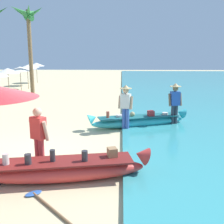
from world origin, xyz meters
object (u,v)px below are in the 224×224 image
object	(u,v)px
boat_cyan_midground	(139,121)
paddle	(45,203)
person_tourist_customer	(39,136)
palm_tree_tall_inland	(28,24)
boat_red_foreground	(63,169)
person_vendor_hatted	(126,104)
person_vendor_assistant	(175,101)

from	to	relation	value
boat_cyan_midground	paddle	distance (m)	6.23
boat_cyan_midground	person_tourist_customer	bearing A→B (deg)	-122.41
palm_tree_tall_inland	person_tourist_customer	bearing A→B (deg)	-71.71
boat_red_foreground	boat_cyan_midground	size ratio (longest dim) A/B	1.02
person_vendor_hatted	paddle	distance (m)	5.61
boat_red_foreground	paddle	xyz separation A→B (m)	(-0.16, -1.03, -0.25)
person_vendor_assistant	palm_tree_tall_inland	xyz separation A→B (m)	(-8.49, 8.71, 3.77)
boat_cyan_midground	boat_red_foreground	bearing A→B (deg)	-112.65
palm_tree_tall_inland	person_vendor_hatted	bearing A→B (deg)	-55.47
person_vendor_assistant	paddle	xyz separation A→B (m)	(-3.59, -6.06, -0.97)
boat_cyan_midground	paddle	bearing A→B (deg)	-110.31
boat_red_foreground	person_vendor_assistant	xyz separation A→B (m)	(3.44, 5.03, 0.72)
person_tourist_customer	person_vendor_assistant	size ratio (longest dim) A/B	0.93
boat_red_foreground	person_tourist_customer	distance (m)	1.09
boat_cyan_midground	person_vendor_assistant	bearing A→B (deg)	9.00
boat_red_foreground	paddle	size ratio (longest dim) A/B	3.02
boat_cyan_midground	person_tourist_customer	size ratio (longest dim) A/B	2.50
person_tourist_customer	person_vendor_hatted	bearing A→B (deg)	59.52
person_tourist_customer	paddle	bearing A→B (deg)	-71.16
person_tourist_customer	boat_red_foreground	bearing A→B (deg)	-38.11
palm_tree_tall_inland	boat_cyan_midground	bearing A→B (deg)	-51.70
boat_cyan_midground	palm_tree_tall_inland	bearing A→B (deg)	128.30
person_vendor_hatted	boat_red_foreground	bearing A→B (deg)	-109.21
boat_cyan_midground	person_vendor_hatted	distance (m)	1.07
person_vendor_hatted	person_vendor_assistant	distance (m)	2.11
boat_red_foreground	paddle	world-z (taller)	boat_red_foreground
boat_cyan_midground	person_vendor_hatted	xyz separation A→B (m)	(-0.52, -0.56, 0.75)
person_vendor_hatted	person_tourist_customer	size ratio (longest dim) A/B	1.08
person_vendor_hatted	boat_cyan_midground	bearing A→B (deg)	46.72
boat_red_foreground	boat_cyan_midground	xyz separation A→B (m)	(2.00, 4.80, -0.02)
boat_cyan_midground	person_vendor_hatted	world-z (taller)	person_vendor_hatted
person_tourist_customer	person_vendor_assistant	xyz separation A→B (m)	(4.13, 4.48, 0.09)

